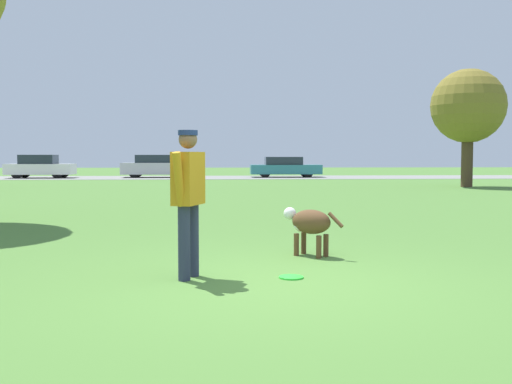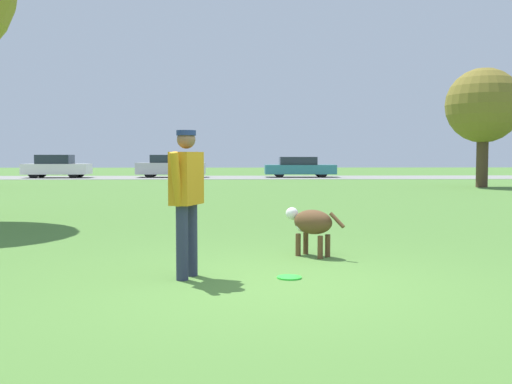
{
  "view_description": "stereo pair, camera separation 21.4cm",
  "coord_description": "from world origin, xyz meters",
  "px_view_note": "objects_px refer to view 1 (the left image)",
  "views": [
    {
      "loc": [
        -0.54,
        -6.13,
        1.34
      ],
      "look_at": [
        -0.12,
        1.03,
        0.9
      ],
      "focal_mm": 42.0,
      "sensor_mm": 36.0,
      "label": 1
    },
    {
      "loc": [
        -0.33,
        -6.14,
        1.34
      ],
      "look_at": [
        -0.12,
        1.03,
        0.9
      ],
      "focal_mm": 42.0,
      "sensor_mm": 36.0,
      "label": 2
    }
  ],
  "objects_px": {
    "tree_far_right": "(468,107)",
    "parked_car_silver": "(156,166)",
    "dog": "(309,223)",
    "frisbee": "(291,277)",
    "parked_car_teal": "(285,167)",
    "parked_car_white": "(40,167)",
    "person": "(188,191)"
  },
  "relations": [
    {
      "from": "person",
      "to": "parked_car_teal",
      "type": "height_order",
      "value": "person"
    },
    {
      "from": "parked_car_white",
      "to": "parked_car_teal",
      "type": "bearing_deg",
      "value": 0.55
    },
    {
      "from": "dog",
      "to": "frisbee",
      "type": "distance_m",
      "value": 1.55
    },
    {
      "from": "parked_car_silver",
      "to": "parked_car_white",
      "type": "bearing_deg",
      "value": -175.38
    },
    {
      "from": "tree_far_right",
      "to": "frisbee",
      "type": "bearing_deg",
      "value": -117.72
    },
    {
      "from": "frisbee",
      "to": "parked_car_white",
      "type": "xyz_separation_m",
      "value": [
        -11.42,
        29.56,
        0.66
      ]
    },
    {
      "from": "dog",
      "to": "parked_car_silver",
      "type": "height_order",
      "value": "parked_car_silver"
    },
    {
      "from": "tree_far_right",
      "to": "parked_car_white",
      "type": "distance_m",
      "value": 24.01
    },
    {
      "from": "person",
      "to": "parked_car_silver",
      "type": "xyz_separation_m",
      "value": [
        -3.57,
        30.06,
        -0.28
      ]
    },
    {
      "from": "person",
      "to": "parked_car_white",
      "type": "xyz_separation_m",
      "value": [
        -10.3,
        29.5,
        -0.28
      ]
    },
    {
      "from": "dog",
      "to": "parked_car_teal",
      "type": "distance_m",
      "value": 28.77
    },
    {
      "from": "parked_car_white",
      "to": "parked_car_silver",
      "type": "xyz_separation_m",
      "value": [
        6.73,
        0.55,
        -0.0
      ]
    },
    {
      "from": "dog",
      "to": "parked_car_silver",
      "type": "distance_m",
      "value": 29.13
    },
    {
      "from": "parked_car_silver",
      "to": "parked_car_teal",
      "type": "relative_size",
      "value": 0.96
    },
    {
      "from": "tree_far_right",
      "to": "parked_car_silver",
      "type": "relative_size",
      "value": 1.21
    },
    {
      "from": "parked_car_teal",
      "to": "tree_far_right",
      "type": "bearing_deg",
      "value": -60.25
    },
    {
      "from": "dog",
      "to": "parked_car_white",
      "type": "distance_m",
      "value": 30.52
    },
    {
      "from": "person",
      "to": "dog",
      "type": "height_order",
      "value": "person"
    },
    {
      "from": "person",
      "to": "tree_far_right",
      "type": "relative_size",
      "value": 0.32
    },
    {
      "from": "tree_far_right",
      "to": "parked_car_silver",
      "type": "height_order",
      "value": "tree_far_right"
    },
    {
      "from": "parked_car_silver",
      "to": "parked_car_teal",
      "type": "bearing_deg",
      "value": -0.39
    },
    {
      "from": "person",
      "to": "frisbee",
      "type": "xyz_separation_m",
      "value": [
        1.12,
        -0.05,
        -0.95
      ]
    },
    {
      "from": "parked_car_white",
      "to": "tree_far_right",
      "type": "bearing_deg",
      "value": -29.22
    },
    {
      "from": "parked_car_white",
      "to": "parked_car_teal",
      "type": "relative_size",
      "value": 0.89
    },
    {
      "from": "person",
      "to": "tree_far_right",
      "type": "height_order",
      "value": "tree_far_right"
    },
    {
      "from": "dog",
      "to": "frisbee",
      "type": "xyz_separation_m",
      "value": [
        -0.41,
        -1.43,
        -0.43
      ]
    },
    {
      "from": "frisbee",
      "to": "tree_far_right",
      "type": "relative_size",
      "value": 0.05
    },
    {
      "from": "dog",
      "to": "frisbee",
      "type": "bearing_deg",
      "value": 115.18
    },
    {
      "from": "dog",
      "to": "tree_far_right",
      "type": "xyz_separation_m",
      "value": [
        9.28,
        17.01,
        2.95
      ]
    },
    {
      "from": "person",
      "to": "tree_far_right",
      "type": "xyz_separation_m",
      "value": [
        10.81,
        18.38,
        2.44
      ]
    },
    {
      "from": "parked_car_white",
      "to": "parked_car_silver",
      "type": "relative_size",
      "value": 0.94
    },
    {
      "from": "tree_far_right",
      "to": "person",
      "type": "bearing_deg",
      "value": -120.45
    }
  ]
}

